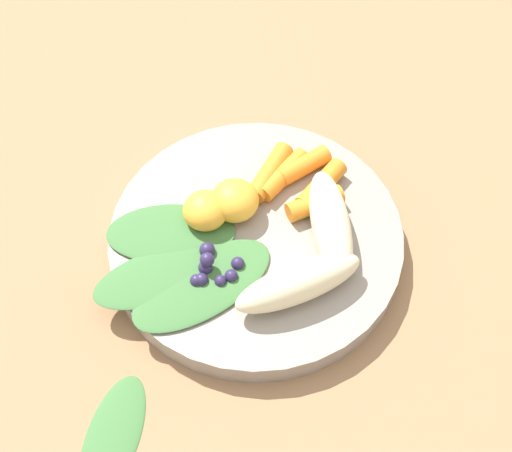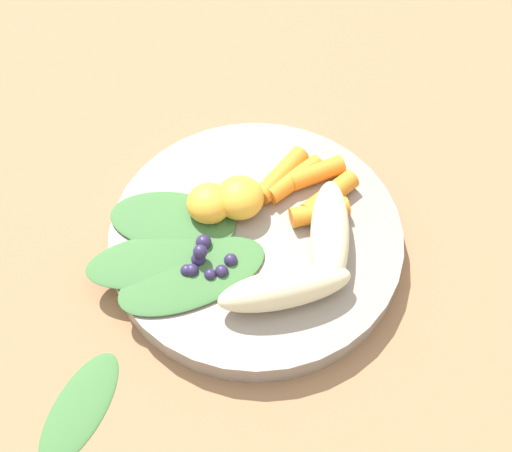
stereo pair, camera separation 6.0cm
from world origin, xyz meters
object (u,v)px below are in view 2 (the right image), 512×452
at_px(banana_peeled_left, 330,234).
at_px(orange_segment_near, 209,203).
at_px(banana_peeled_right, 285,288).
at_px(kale_leaf_stray, 79,407).
at_px(bowl, 256,240).

height_order(banana_peeled_left, orange_segment_near, banana_peeled_left).
relative_size(banana_peeled_right, orange_segment_near, 2.78).
relative_size(orange_segment_near, kale_leaf_stray, 0.40).
distance_m(bowl, banana_peeled_right, 0.08).
distance_m(banana_peeled_left, kale_leaf_stray, 0.25).
bearing_deg(orange_segment_near, banana_peeled_left, 15.82).
relative_size(banana_peeled_left, banana_peeled_right, 1.00).
xyz_separation_m(orange_segment_near, kale_leaf_stray, (0.01, -0.20, -0.04)).
height_order(bowl, banana_peeled_left, banana_peeled_left).
height_order(bowl, banana_peeled_right, banana_peeled_right).
bearing_deg(bowl, orange_segment_near, -172.89).
xyz_separation_m(bowl, banana_peeled_left, (0.06, 0.02, 0.03)).
xyz_separation_m(bowl, orange_segment_near, (-0.05, -0.01, 0.03)).
height_order(banana_peeled_left, banana_peeled_right, same).
relative_size(bowl, banana_peeled_left, 2.34).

